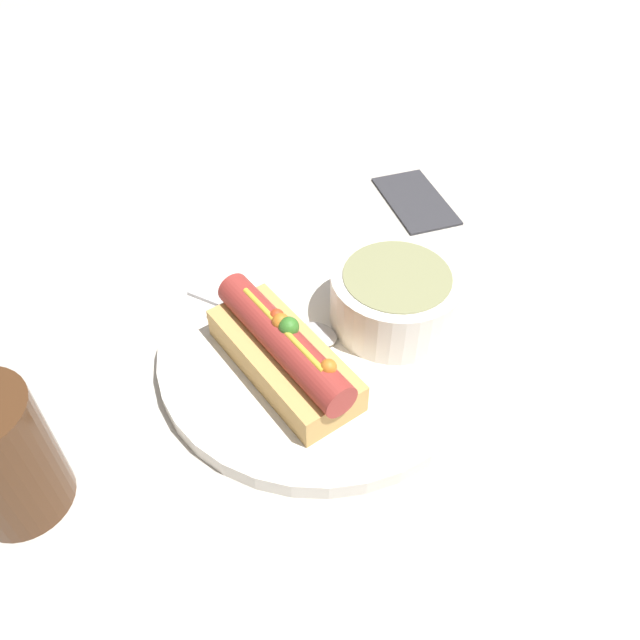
{
  "coord_description": "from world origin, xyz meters",
  "views": [
    {
      "loc": [
        0.34,
        -0.16,
        0.43
      ],
      "look_at": [
        0.0,
        0.0,
        0.05
      ],
      "focal_mm": 35.0,
      "sensor_mm": 36.0,
      "label": 1
    }
  ],
  "objects_px": {
    "spoon": "(291,329)",
    "drinking_glass": "(0,457)",
    "soup_bowl": "(392,292)",
    "hot_dog": "(284,352)"
  },
  "relations": [
    {
      "from": "soup_bowl",
      "to": "drinking_glass",
      "type": "xyz_separation_m",
      "value": [
        0.04,
        -0.34,
        0.01
      ]
    },
    {
      "from": "hot_dog",
      "to": "drinking_glass",
      "type": "bearing_deg",
      "value": -96.12
    },
    {
      "from": "spoon",
      "to": "drinking_glass",
      "type": "relative_size",
      "value": 1.21
    },
    {
      "from": "spoon",
      "to": "drinking_glass",
      "type": "bearing_deg",
      "value": -113.29
    },
    {
      "from": "drinking_glass",
      "to": "hot_dog",
      "type": "bearing_deg",
      "value": 95.03
    },
    {
      "from": "hot_dog",
      "to": "drinking_glass",
      "type": "xyz_separation_m",
      "value": [
        0.02,
        -0.22,
        0.02
      ]
    },
    {
      "from": "hot_dog",
      "to": "soup_bowl",
      "type": "height_order",
      "value": "hot_dog"
    },
    {
      "from": "soup_bowl",
      "to": "drinking_glass",
      "type": "bearing_deg",
      "value": -83.28
    },
    {
      "from": "hot_dog",
      "to": "spoon",
      "type": "distance_m",
      "value": 0.05
    },
    {
      "from": "soup_bowl",
      "to": "drinking_glass",
      "type": "distance_m",
      "value": 0.34
    }
  ]
}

